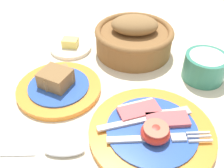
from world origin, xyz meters
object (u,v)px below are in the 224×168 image
Objects in this scene: breakfast_plate at (152,131)px; teaspoon_near_cup at (49,151)px; bread_plate at (58,85)px; bread_basket at (134,38)px; sugar_cup at (205,66)px; butter_dish at (71,47)px.

breakfast_plate reaches higher than teaspoon_near_cup.
bread_plate is 0.92× the size of bread_basket.
bread_plate is at bearing -152.50° from sugar_cup.
sugar_cup is 0.35m from butter_dish.
bread_basket is (-0.11, 0.26, 0.03)m from breakfast_plate.
bread_basket is at bearing 113.39° from breakfast_plate.
sugar_cup is 0.47× the size of bread_basket.
sugar_cup is (0.07, 0.21, 0.02)m from breakfast_plate.
teaspoon_near_cup is at bearing -97.50° from bread_basket.
butter_dish is at bearing -163.59° from bread_basket.
bread_plate reaches higher than butter_dish.
bread_plate is 0.99× the size of teaspoon_near_cup.
breakfast_plate is 1.26× the size of bread_plate.
sugar_cup is 0.19m from bread_basket.
sugar_cup is 0.38m from teaspoon_near_cup.
bread_plate reaches higher than breakfast_plate.
bread_plate is 1.68× the size of butter_dish.
butter_dish is (-0.05, 0.16, -0.01)m from bread_plate.
butter_dish is (-0.16, -0.05, -0.03)m from bread_basket.
butter_dish is 0.59× the size of teaspoon_near_cup.
breakfast_plate is 2.46× the size of sugar_cup.
sugar_cup is at bearing -0.71° from butter_dish.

